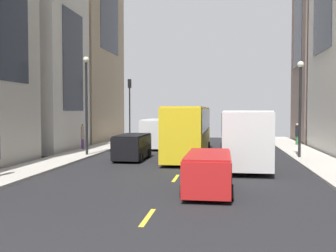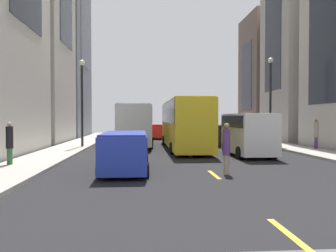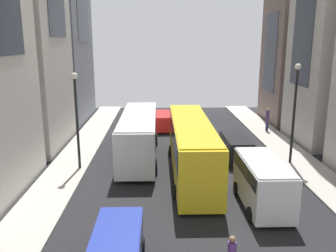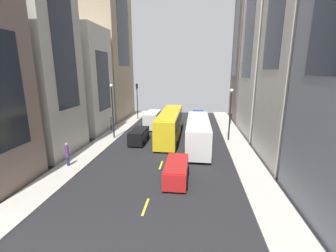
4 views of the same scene
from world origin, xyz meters
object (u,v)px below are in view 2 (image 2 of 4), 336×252
at_px(pedestrian_walking_far, 316,133).
at_px(pedestrian_crossing_mid, 10,142).
at_px(pedestrian_waiting_curb, 226,147).
at_px(pedestrian_crossing_near, 248,127).
at_px(city_bus_white, 135,122).
at_px(car_blue_2, 125,149).
at_px(car_black_0, 222,133).
at_px(car_red_1, 153,130).
at_px(streetcar_yellow, 183,121).
at_px(delivery_van_white, 248,131).

height_order(pedestrian_walking_far, pedestrian_crossing_mid, pedestrian_walking_far).
xyz_separation_m(pedestrian_waiting_curb, pedestrian_crossing_near, (8.08, 22.46, 0.21)).
xyz_separation_m(city_bus_white, car_blue_2, (-0.13, -14.10, -1.00)).
height_order(pedestrian_waiting_curb, pedestrian_crossing_near, pedestrian_crossing_near).
distance_m(car_black_0, car_red_1, 11.07).
bearing_deg(city_bus_white, car_blue_2, -90.53).
bearing_deg(city_bus_white, streetcar_yellow, -43.06).
relative_size(city_bus_white, streetcar_yellow, 0.87).
bearing_deg(car_black_0, city_bus_white, 174.58).
bearing_deg(car_blue_2, pedestrian_waiting_curb, -12.68).
relative_size(car_red_1, pedestrian_crossing_mid, 2.23).
bearing_deg(city_bus_white, car_red_1, 78.57).
distance_m(car_black_0, car_blue_2, 15.34).
bearing_deg(delivery_van_white, car_red_1, 106.74).
height_order(streetcar_yellow, pedestrian_crossing_mid, streetcar_yellow).
distance_m(streetcar_yellow, pedestrian_crossing_near, 13.78).
bearing_deg(delivery_van_white, car_blue_2, -142.16).
distance_m(pedestrian_waiting_curb, pedestrian_crossing_mid, 9.97).
distance_m(car_black_0, pedestrian_waiting_curb, 14.71).
bearing_deg(pedestrian_crossing_near, pedestrian_walking_far, 146.33).
relative_size(car_red_1, pedestrian_crossing_near, 1.99).
height_order(car_blue_2, pedestrian_waiting_curb, pedestrian_waiting_curb).
xyz_separation_m(pedestrian_walking_far, pedestrian_crossing_mid, (-18.38, -6.58, -0.05)).
distance_m(car_blue_2, pedestrian_waiting_curb, 4.29).
bearing_deg(pedestrian_crossing_near, car_black_0, 112.73).
height_order(car_red_1, pedestrian_waiting_curb, pedestrian_waiting_curb).
distance_m(streetcar_yellow, delivery_van_white, 6.12).
bearing_deg(streetcar_yellow, pedestrian_waiting_curb, -88.20).
relative_size(streetcar_yellow, pedestrian_crossing_mid, 6.39).
height_order(city_bus_white, pedestrian_crossing_near, city_bus_white).
height_order(city_bus_white, car_blue_2, city_bus_white).
bearing_deg(city_bus_white, pedestrian_walking_far, -24.50).
bearing_deg(streetcar_yellow, car_blue_2, -109.71).
xyz_separation_m(car_blue_2, pedestrian_crossing_near, (12.26, 21.52, 0.34)).
bearing_deg(pedestrian_waiting_curb, car_blue_2, -103.30).
relative_size(car_red_1, car_blue_2, 0.96).
distance_m(city_bus_white, streetcar_yellow, 5.05).
bearing_deg(pedestrian_walking_far, car_blue_2, -58.02).
distance_m(car_red_1, pedestrian_crossing_near, 10.44).
relative_size(city_bus_white, car_blue_2, 2.39).
xyz_separation_m(delivery_van_white, pedestrian_walking_far, (5.78, 2.69, -0.26)).
bearing_deg(pedestrian_walking_far, pedestrian_waiting_curb, -44.17).
relative_size(city_bus_white, car_black_0, 2.58).
relative_size(city_bus_white, delivery_van_white, 2.14).
bearing_deg(city_bus_white, pedestrian_waiting_curb, -74.93).
height_order(city_bus_white, delivery_van_white, city_bus_white).
bearing_deg(pedestrian_crossing_near, streetcar_yellow, 105.50).
distance_m(pedestrian_crossing_near, pedestrian_crossing_mid, 26.58).
height_order(delivery_van_white, pedestrian_walking_far, delivery_van_white).
xyz_separation_m(car_blue_2, pedestrian_waiting_curb, (4.18, -0.94, 0.13)).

